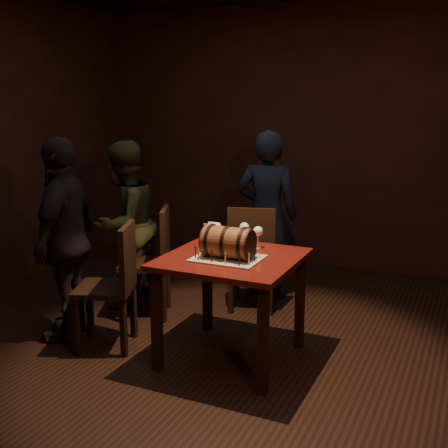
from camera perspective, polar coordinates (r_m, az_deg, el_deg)
The scene contains 16 objects.
room_shell at distance 3.84m, azimuth -1.09°, elevation 6.50°, with size 5.04×5.04×2.80m.
pub_table at distance 3.89m, azimuth 0.79°, elevation -4.88°, with size 0.90×0.90×0.75m.
cake_board at distance 3.79m, azimuth 0.39°, elevation -3.52°, with size 0.45×0.35×0.01m, color #AC9D8B.
barrel_cake at distance 3.76m, azimuth 0.38°, elevation -1.87°, with size 0.39×0.23×0.23m.
birthday_candles at distance 3.78m, azimuth 0.39°, elevation -2.84°, with size 0.40×0.30×0.09m.
wine_glass_left at distance 4.17m, azimuth -0.76°, elevation -0.44°, with size 0.07×0.07×0.16m.
wine_glass_mid at distance 4.17m, azimuth 2.08°, elevation -0.43°, with size 0.07×0.07×0.16m.
wine_glass_right at distance 4.05m, azimuth 3.48°, elevation -0.84°, with size 0.07×0.07×0.16m.
pint_of_ale at distance 4.04m, azimuth 0.11°, elevation -1.52°, with size 0.07×0.07×0.15m.
menu_card at distance 4.29m, azimuth -1.25°, elevation -0.79°, with size 0.10×0.05×0.13m, color white, non-canonical shape.
chair_back at distance 4.81m, azimuth 2.90°, elevation -2.93°, with size 0.49×0.49×0.93m.
chair_left_rear at distance 4.74m, azimuth -7.16°, elevation -3.23°, with size 0.53×0.53×0.93m.
chair_left_front at distance 4.18m, azimuth -11.02°, elevation -5.55°, with size 0.52×0.52×0.93m.
person_back at distance 5.15m, azimuth 4.37°, elevation 0.94°, with size 0.56×0.37×1.54m, color black.
person_left_rear at distance 5.01m, azimuth -10.09°, elevation -0.04°, with size 0.71×0.55×1.46m, color #3C3C1E.
person_left_front at distance 4.39m, azimuth -15.76°, elevation -1.51°, with size 0.91×0.38×1.55m, color black.
Camera 1 is at (1.67, -3.43, 1.81)m, focal length 45.00 mm.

